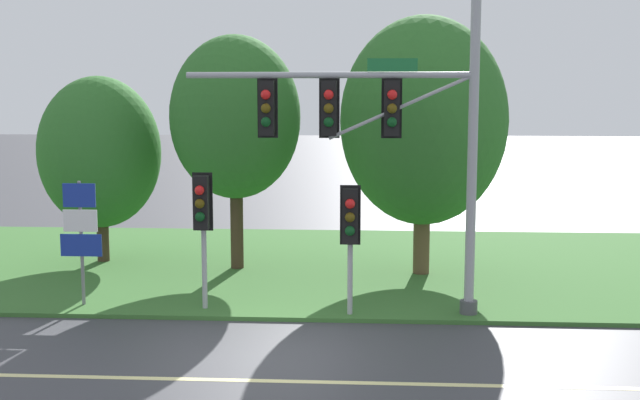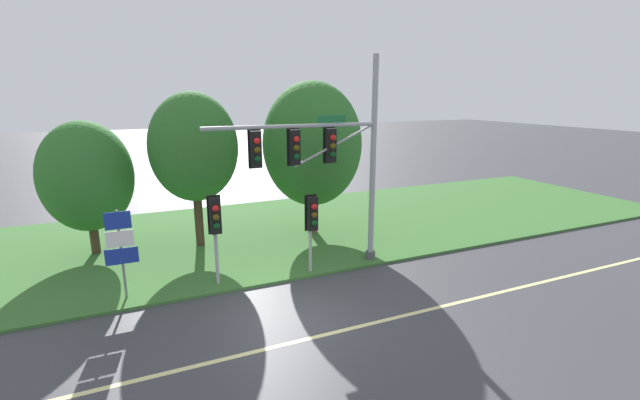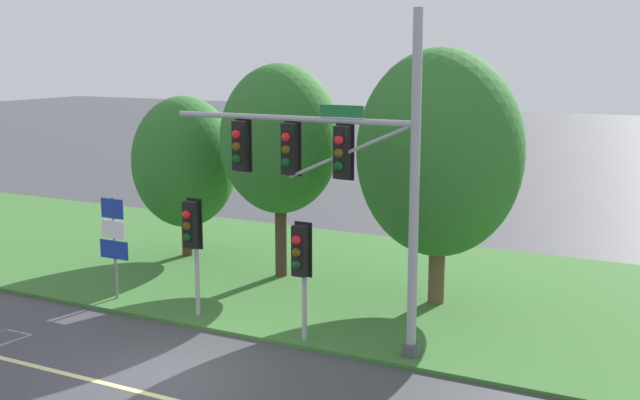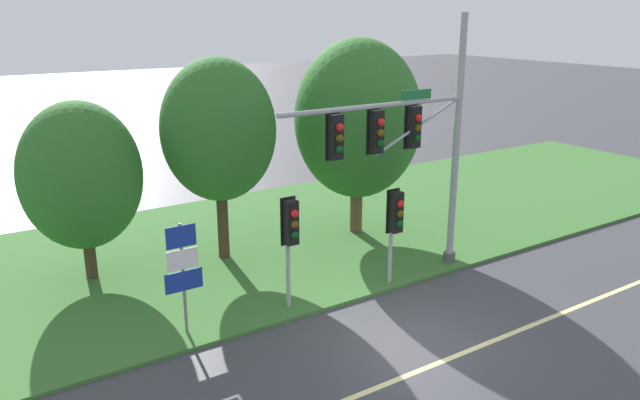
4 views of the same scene
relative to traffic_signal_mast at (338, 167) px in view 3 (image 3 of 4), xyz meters
name	(u,v)px [view 3 (image 3 of 4)]	position (x,y,z in m)	size (l,w,h in m)	color
ground_plane	(177,372)	(-2.45, -3.08, -4.40)	(160.00, 160.00, 0.00)	#3D3D42
lane_stripe	(142,392)	(-2.45, -4.28, -4.39)	(36.00, 0.16, 0.01)	beige
grass_verge	(339,278)	(-2.45, 5.17, -4.35)	(48.00, 11.50, 0.10)	#386B2D
traffic_signal_mast	(338,167)	(0.00, 0.00, 0.00)	(6.57, 0.49, 7.87)	#9EA0A5
pedestrian_signal_near_kerb	(192,232)	(-4.18, -0.06, -1.98)	(0.46, 0.55, 3.18)	#9EA0A5
pedestrian_signal_further_along	(301,257)	(-0.79, -0.36, -2.18)	(0.46, 0.55, 2.95)	#9EA0A5
route_sign_post	(114,236)	(-7.12, 0.24, -2.48)	(0.99, 0.08, 2.94)	slate
tree_nearest_road	(185,162)	(-8.27, 5.14, -1.06)	(3.55, 3.55, 5.47)	#423021
tree_left_of_mast	(280,140)	(-4.13, 4.44, -0.01)	(3.66, 3.66, 6.59)	#423021
tree_behind_signpost	(440,153)	(1.09, 4.07, -0.09)	(4.54, 4.54, 7.06)	brown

